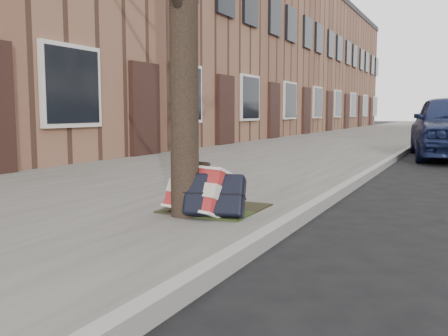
% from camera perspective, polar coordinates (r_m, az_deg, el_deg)
% --- Properties ---
extents(ground, '(120.00, 120.00, 0.00)m').
position_cam_1_polar(ground, '(3.16, 22.83, -13.31)').
color(ground, black).
rests_on(ground, ground).
extents(near_sidewalk, '(5.00, 70.00, 0.12)m').
position_cam_1_polar(near_sidewalk, '(18.41, 13.96, 3.13)').
color(near_sidewalk, slate).
rests_on(near_sidewalk, ground).
extents(house_near, '(6.80, 40.00, 7.00)m').
position_cam_1_polar(house_near, '(21.47, -1.18, 12.95)').
color(house_near, brown).
rests_on(house_near, ground).
extents(dirt_patch, '(0.85, 0.85, 0.02)m').
position_cam_1_polar(dirt_patch, '(4.78, -0.95, -4.61)').
color(dirt_patch, black).
rests_on(dirt_patch, near_sidewalk).
extents(suitcase_red, '(0.64, 0.45, 0.44)m').
position_cam_1_polar(suitcase_red, '(4.46, -3.16, -2.61)').
color(suitcase_red, maroon).
rests_on(suitcase_red, near_sidewalk).
extents(suitcase_navy, '(0.58, 0.43, 0.41)m').
position_cam_1_polar(suitcase_navy, '(4.34, -1.05, -3.08)').
color(suitcase_navy, black).
rests_on(suitcase_navy, near_sidewalk).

